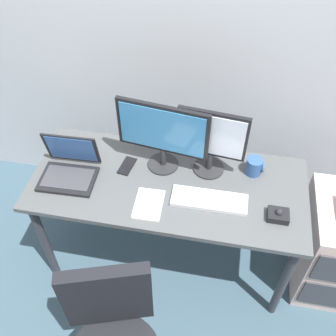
{
  "coord_description": "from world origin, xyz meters",
  "views": [
    {
      "loc": [
        0.27,
        -1.43,
        2.42
      ],
      "look_at": [
        0.0,
        0.0,
        0.88
      ],
      "focal_mm": 41.9,
      "sensor_mm": 36.0,
      "label": 1
    }
  ],
  "objects": [
    {
      "name": "trackball_mouse",
      "position": [
        0.61,
        -0.13,
        0.78
      ],
      "size": [
        0.11,
        0.09,
        0.07
      ],
      "color": "black",
      "rests_on": "desk"
    },
    {
      "name": "monitor_side",
      "position": [
        0.21,
        0.15,
        0.99
      ],
      "size": [
        0.39,
        0.18,
        0.42
      ],
      "color": "#262628",
      "rests_on": "desk"
    },
    {
      "name": "ground_plane",
      "position": [
        0.0,
        0.0,
        0.0
      ],
      "size": [
        8.0,
        8.0,
        0.0
      ],
      "primitive_type": "plane",
      "color": "#374F5C"
    },
    {
      "name": "paper_notepad",
      "position": [
        -0.07,
        -0.18,
        0.77
      ],
      "size": [
        0.15,
        0.21,
        0.01
      ],
      "primitive_type": "cube",
      "rotation": [
        0.0,
        0.0,
        0.03
      ],
      "color": "white",
      "rests_on": "desk"
    },
    {
      "name": "cell_phone",
      "position": [
        -0.26,
        0.08,
        0.76
      ],
      "size": [
        0.09,
        0.15,
        0.01
      ],
      "primitive_type": "cube",
      "rotation": [
        0.0,
        0.0,
        -0.16
      ],
      "color": "black",
      "rests_on": "desk"
    },
    {
      "name": "laptop",
      "position": [
        -0.56,
        -0.04,
        0.81
      ],
      "size": [
        0.32,
        0.28,
        0.24
      ],
      "color": "black",
      "rests_on": "desk"
    },
    {
      "name": "desk",
      "position": [
        0.0,
        0.0,
        0.67
      ],
      "size": [
        1.56,
        0.67,
        0.76
      ],
      "color": "#484A4C",
      "rests_on": "ground"
    },
    {
      "name": "monitor_main",
      "position": [
        -0.06,
        0.13,
        1.01
      ],
      "size": [
        0.52,
        0.18,
        0.43
      ],
      "color": "#262628",
      "rests_on": "desk"
    },
    {
      "name": "coffee_mug",
      "position": [
        0.47,
        0.17,
        0.81
      ],
      "size": [
        0.1,
        0.09,
        0.1
      ],
      "color": "#2D508D",
      "rests_on": "desk"
    },
    {
      "name": "back_wall",
      "position": [
        0.0,
        0.69,
        1.4
      ],
      "size": [
        6.0,
        0.1,
        2.8
      ],
      "primitive_type": "cube",
      "color": "#B2B5BA",
      "rests_on": "ground"
    },
    {
      "name": "keyboard",
      "position": [
        0.24,
        -0.09,
        0.77
      ],
      "size": [
        0.41,
        0.14,
        0.03
      ],
      "color": "silver",
      "rests_on": "desk"
    }
  ]
}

